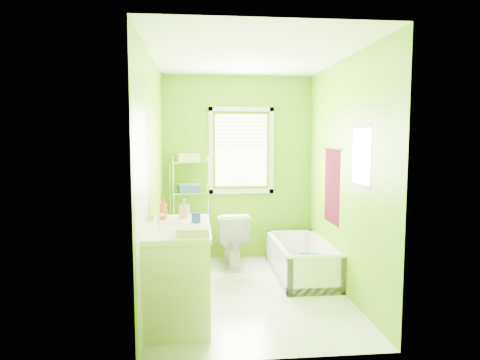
{
  "coord_description": "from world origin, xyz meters",
  "views": [
    {
      "loc": [
        -0.57,
        -4.61,
        1.73
      ],
      "look_at": [
        -0.09,
        0.25,
        1.25
      ],
      "focal_mm": 32.0,
      "sensor_mm": 36.0,
      "label": 1
    }
  ],
  "objects": [
    {
      "name": "room_envelope",
      "position": [
        0.0,
        0.0,
        1.55
      ],
      "size": [
        2.14,
        2.94,
        2.62
      ],
      "color": "#639C07",
      "rests_on": "ground"
    },
    {
      "name": "ground",
      "position": [
        0.0,
        0.0,
        0.0
      ],
      "size": [
        2.9,
        2.9,
        0.0
      ],
      "primitive_type": "plane",
      "color": "silver",
      "rests_on": "ground"
    },
    {
      "name": "right_wall_decor",
      "position": [
        1.04,
        -0.02,
        1.32
      ],
      "size": [
        0.04,
        1.48,
        1.17
      ],
      "color": "#410715",
      "rests_on": "ground"
    },
    {
      "name": "wire_shelf_unit",
      "position": [
        -0.68,
        1.29,
        0.92
      ],
      "size": [
        0.56,
        0.45,
        1.51
      ],
      "color": "silver",
      "rests_on": "ground"
    },
    {
      "name": "vanity",
      "position": [
        -0.76,
        -0.55,
        0.47
      ],
      "size": [
        0.61,
        1.19,
        1.11
      ],
      "color": "white",
      "rests_on": "ground"
    },
    {
      "name": "bathtub",
      "position": [
        0.72,
        0.49,
        0.15
      ],
      "size": [
        0.66,
        1.42,
        0.46
      ],
      "color": "white",
      "rests_on": "ground"
    },
    {
      "name": "window",
      "position": [
        0.05,
        1.42,
        1.61
      ],
      "size": [
        0.92,
        0.05,
        1.22
      ],
      "color": "white",
      "rests_on": "ground"
    },
    {
      "name": "door",
      "position": [
        -1.04,
        -1.0,
        1.0
      ],
      "size": [
        0.09,
        0.8,
        2.0
      ],
      "color": "white",
      "rests_on": "ground"
    },
    {
      "name": "toilet",
      "position": [
        -0.13,
        1.02,
        0.38
      ],
      "size": [
        0.46,
        0.76,
        0.75
      ],
      "primitive_type": "imported",
      "rotation": [
        0.0,
        0.0,
        3.2
      ],
      "color": "white",
      "rests_on": "ground"
    }
  ]
}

